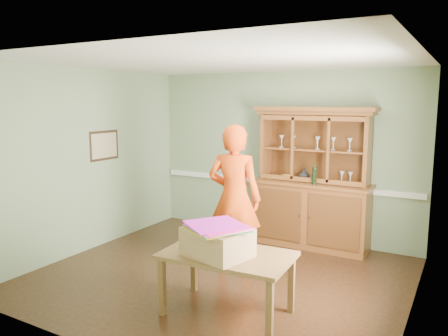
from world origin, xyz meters
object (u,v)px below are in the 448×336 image
Objects in this scene: china_hutch at (311,198)px; cardboard_box at (217,242)px; dining_table at (227,260)px; person at (234,199)px.

china_hutch reaches higher than cardboard_box.
person is at bearing 111.55° from dining_table.
dining_table is 0.25m from cardboard_box.
dining_table is at bearing 104.18° from person.
cardboard_box is at bearing -119.53° from dining_table.
cardboard_box is at bearing 99.99° from person.
cardboard_box is 1.31m from person.
china_hutch is 2.58m from dining_table.
cardboard_box reaches higher than dining_table.
china_hutch is 1.10× the size of person.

